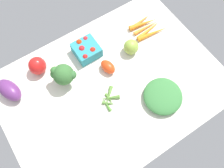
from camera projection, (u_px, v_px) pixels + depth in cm
name	position (u px, v px, depth cm)	size (l,w,h in cm)	color
tablecloth	(112.00, 87.00, 115.07)	(104.00, 76.00, 2.00)	silver
berry_basket	(86.00, 50.00, 118.71)	(11.93, 11.93, 6.86)	teal
carrot_bunch	(147.00, 27.00, 126.77)	(17.94, 14.65, 2.78)	orange
broccoli_head	(63.00, 74.00, 108.14)	(10.47, 10.41, 12.58)	#98BE87
bell_pepper_red	(37.00, 66.00, 113.47)	(8.36, 8.36, 9.10)	red
leafy_greens_clump	(163.00, 96.00, 109.30)	(17.96, 18.60, 4.98)	#39793C
heirloom_tomato_green	(131.00, 47.00, 118.70)	(7.56, 7.56, 7.56)	#8BA93E
okra_pile	(109.00, 99.00, 110.46)	(9.21, 10.55, 1.92)	#578836
roma_tomato	(108.00, 67.00, 115.36)	(8.36, 5.32, 5.32)	red
eggplant	(9.00, 90.00, 109.05)	(13.66, 7.73, 7.73)	#642E6F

